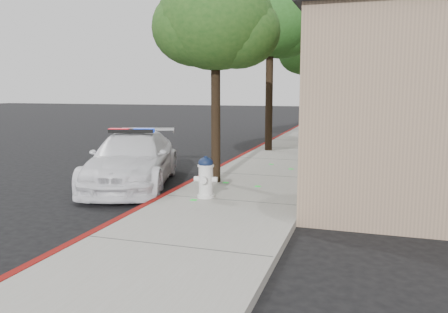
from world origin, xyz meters
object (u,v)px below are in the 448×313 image
Objects in this scene: street_tree_mid at (271,22)px; clapboard_building at (435,100)px; street_tree_near at (216,25)px; police_car at (133,159)px; street_tree_far at (307,53)px; fire_hydrant at (206,177)px.

clapboard_building is at bearing 7.04° from street_tree_mid.
street_tree_near is 6.57m from street_tree_mid.
street_tree_near is at bearing -90.00° from street_tree_mid.
police_car is 0.92× the size of street_tree_far.
fire_hydrant is at bearing -90.91° from street_tree_far.
clapboard_building is at bearing -47.05° from street_tree_far.
clapboard_building is at bearing 51.03° from fire_hydrant.
fire_hydrant is 0.17× the size of street_tree_near.
fire_hydrant is at bearing -87.67° from street_tree_mid.
fire_hydrant is at bearing -122.34° from clapboard_building.
clapboard_building reaches higher than fire_hydrant.
street_tree_far is (0.57, 6.56, -0.66)m from street_tree_mid.
police_car is (-8.14, -7.68, -1.43)m from clapboard_building.
street_tree_mid is 6.62m from street_tree_far.
fire_hydrant is 15.22m from street_tree_far.
street_tree_mid is (-0.33, 8.19, 4.41)m from fire_hydrant.
street_tree_near reaches higher than fire_hydrant.
clapboard_building is 3.24× the size of street_tree_mid.
clapboard_building reaches higher than police_car.
street_tree_far is (2.72, 13.51, 3.66)m from police_car.
clapboard_building is 11.28m from police_car.
street_tree_far reaches higher than street_tree_near.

